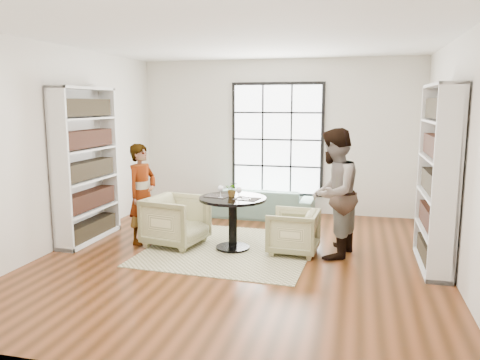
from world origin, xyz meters
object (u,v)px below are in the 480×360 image
(armchair_left, at_px, (176,221))
(wine_glass_left, at_px, (220,189))
(sofa, at_px, (263,203))
(pedestal_table, at_px, (233,212))
(person_left, at_px, (142,194))
(armchair_right, at_px, (293,232))
(person_right, at_px, (333,193))
(wine_glass_right, at_px, (239,190))
(flower_centerpiece, at_px, (232,189))

(armchair_left, height_order, wine_glass_left, wine_glass_left)
(sofa, relative_size, wine_glass_left, 10.30)
(pedestal_table, xyz_separation_m, person_left, (-1.44, -0.01, 0.20))
(armchair_right, xyz_separation_m, person_right, (0.55, 0.00, 0.59))
(pedestal_table, relative_size, person_left, 0.64)
(pedestal_table, height_order, person_left, person_left)
(wine_glass_right, bearing_deg, armchair_left, 172.93)
(wine_glass_right, bearing_deg, wine_glass_left, 169.39)
(armchair_right, xyz_separation_m, flower_centerpiece, (-0.91, 0.02, 0.58))
(pedestal_table, distance_m, armchair_left, 0.91)
(person_left, relative_size, person_right, 0.85)
(flower_centerpiece, bearing_deg, wine_glass_right, -51.97)
(person_left, bearing_deg, wine_glass_right, -79.66)
(armchair_left, distance_m, flower_centerpiece, 1.02)
(sofa, relative_size, armchair_right, 2.73)
(pedestal_table, height_order, armchair_left, pedestal_table)
(pedestal_table, distance_m, sofa, 2.10)
(person_left, relative_size, flower_centerpiece, 7.03)
(flower_centerpiece, bearing_deg, person_right, -0.90)
(wine_glass_right, relative_size, flower_centerpiece, 0.85)
(pedestal_table, bearing_deg, armchair_right, 1.81)
(armchair_left, relative_size, person_right, 0.46)
(pedestal_table, relative_size, person_right, 0.54)
(person_left, relative_size, wine_glass_right, 8.27)
(sofa, height_order, person_left, person_left)
(pedestal_table, height_order, wine_glass_right, wine_glass_right)
(person_left, distance_m, person_right, 2.89)
(wine_glass_left, height_order, wine_glass_right, wine_glass_right)
(pedestal_table, distance_m, armchair_right, 0.93)
(armchair_left, xyz_separation_m, flower_centerpiece, (0.87, 0.06, 0.52))
(sofa, relative_size, person_left, 1.24)
(wine_glass_right, bearing_deg, person_left, 175.39)
(pedestal_table, bearing_deg, person_right, 1.12)
(armchair_right, distance_m, wine_glass_right, 0.99)
(pedestal_table, relative_size, wine_glass_left, 5.32)
(sofa, bearing_deg, flower_centerpiece, 89.41)
(armchair_left, xyz_separation_m, armchair_right, (1.79, 0.04, -0.06))
(flower_centerpiece, bearing_deg, armchair_left, -176.10)
(wine_glass_left, bearing_deg, person_left, 176.77)
(sofa, bearing_deg, pedestal_table, 89.93)
(wine_glass_right, bearing_deg, sofa, 92.34)
(armchair_left, bearing_deg, flower_centerpiece, -75.65)
(sofa, xyz_separation_m, armchair_right, (0.86, -2.06, 0.04))
(person_right, xyz_separation_m, wine_glass_right, (-1.32, -0.16, 0.01))
(armchair_left, relative_size, person_left, 0.54)
(sofa, xyz_separation_m, wine_glass_right, (0.09, -2.22, 0.64))
(wine_glass_left, bearing_deg, pedestal_table, 26.40)
(sofa, relative_size, person_right, 1.05)
(sofa, distance_m, person_right, 2.57)
(person_right, bearing_deg, pedestal_table, -75.42)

